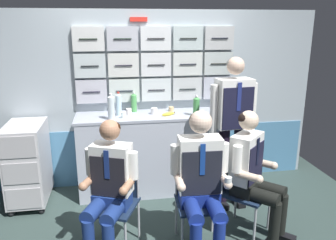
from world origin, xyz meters
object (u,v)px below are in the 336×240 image
(crew_member_left, at_px, (109,185))
(crew_member_standing, at_px, (233,121))
(folding_chair_near_trolley, at_px, (237,182))
(folding_chair_left, at_px, (116,192))
(water_bottle_tall, at_px, (196,106))
(folding_chair_right, at_px, (197,190))
(coffee_cup_spare, at_px, (154,111))
(snack_banana, at_px, (168,114))
(service_trolley, at_px, (28,162))
(crew_member_right, at_px, (201,178))
(crew_member_near_trolley, at_px, (254,170))

(crew_member_left, distance_m, crew_member_standing, 1.51)
(folding_chair_near_trolley, bearing_deg, folding_chair_left, -178.64)
(crew_member_left, xyz_separation_m, water_bottle_tall, (1.01, 0.99, 0.42))
(folding_chair_right, distance_m, coffee_cup_spare, 1.21)
(crew_member_standing, bearing_deg, snack_banana, 147.52)
(service_trolley, height_order, coffee_cup_spare, coffee_cup_spare)
(crew_member_right, height_order, crew_member_standing, crew_member_standing)
(crew_member_standing, relative_size, snack_banana, 9.65)
(folding_chair_right, bearing_deg, folding_chair_left, 173.98)
(water_bottle_tall, relative_size, coffee_cup_spare, 3.17)
(service_trolley, relative_size, folding_chair_near_trolley, 1.13)
(folding_chair_left, height_order, snack_banana, snack_banana)
(folding_chair_near_trolley, distance_m, crew_member_standing, 0.68)
(folding_chair_near_trolley, bearing_deg, water_bottle_tall, 104.95)
(snack_banana, bearing_deg, crew_member_left, -123.31)
(crew_member_standing, distance_m, water_bottle_tall, 0.48)
(crew_member_standing, xyz_separation_m, water_bottle_tall, (-0.32, 0.35, 0.09))
(crew_member_right, xyz_separation_m, snack_banana, (-0.10, 1.14, 0.28))
(folding_chair_left, distance_m, snack_banana, 1.20)
(crew_member_left, xyz_separation_m, crew_member_right, (0.79, -0.08, 0.05))
(crew_member_left, bearing_deg, water_bottle_tall, 44.62)
(water_bottle_tall, bearing_deg, snack_banana, 169.54)
(service_trolley, distance_m, snack_banana, 1.66)
(folding_chair_left, xyz_separation_m, folding_chair_right, (0.74, -0.08, 0.00))
(crew_member_left, bearing_deg, coffee_cup_spare, 64.82)
(coffee_cup_spare, bearing_deg, water_bottle_tall, -18.21)
(snack_banana, bearing_deg, crew_member_standing, -32.48)
(crew_member_left, height_order, folding_chair_right, crew_member_left)
(folding_chair_right, height_order, water_bottle_tall, water_bottle_tall)
(service_trolley, relative_size, crew_member_standing, 0.56)
(service_trolley, distance_m, crew_member_right, 2.05)
(crew_member_right, relative_size, folding_chair_near_trolley, 1.55)
(snack_banana, bearing_deg, crew_member_near_trolley, -56.87)
(folding_chair_left, relative_size, crew_member_right, 0.65)
(crew_member_left, bearing_deg, folding_chair_near_trolley, 8.25)
(crew_member_left, relative_size, crew_member_right, 0.95)
(crew_member_right, height_order, folding_chair_near_trolley, crew_member_right)
(service_trolley, relative_size, crew_member_right, 0.73)
(service_trolley, xyz_separation_m, folding_chair_left, (0.96, -0.89, 0.01))
(folding_chair_left, xyz_separation_m, crew_member_standing, (1.26, 0.50, 0.48))
(service_trolley, bearing_deg, folding_chair_left, -42.90)
(folding_chair_left, bearing_deg, coffee_cup_spare, 64.41)
(folding_chair_near_trolley, bearing_deg, snack_banana, 121.39)
(coffee_cup_spare, bearing_deg, folding_chair_near_trolley, -54.76)
(service_trolley, xyz_separation_m, folding_chair_near_trolley, (2.13, -0.87, 0.01))
(folding_chair_right, height_order, crew_member_right, crew_member_right)
(service_trolley, distance_m, water_bottle_tall, 1.99)
(crew_member_standing, bearing_deg, coffee_cup_spare, 147.58)
(folding_chair_near_trolley, height_order, coffee_cup_spare, coffee_cup_spare)
(service_trolley, relative_size, water_bottle_tall, 3.87)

